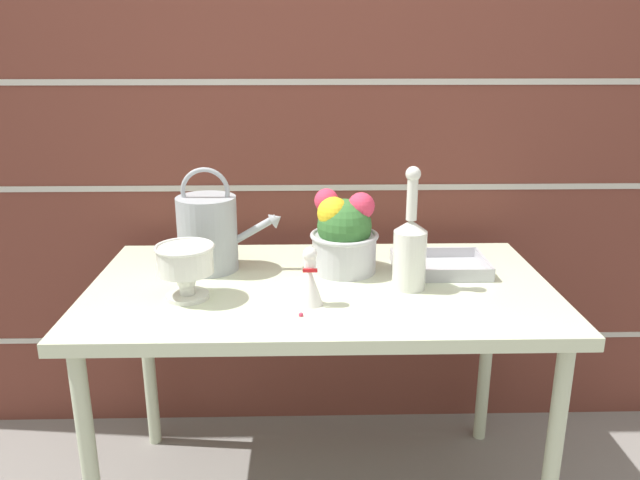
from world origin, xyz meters
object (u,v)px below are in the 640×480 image
at_px(crystal_pedestal_bowl, 185,263).
at_px(figurine_vase, 310,281).
at_px(flower_planter, 344,234).
at_px(wire_tray, 440,267).
at_px(watering_can, 209,232).
at_px(glass_decanter, 410,248).

xyz_separation_m(crystal_pedestal_bowl, figurine_vase, (0.33, -0.05, -0.04)).
bearing_deg(flower_planter, wire_tray, -0.83).
xyz_separation_m(flower_planter, wire_tray, (0.29, -0.00, -0.11)).
xyz_separation_m(figurine_vase, wire_tray, (0.40, 0.25, -0.05)).
height_order(watering_can, crystal_pedestal_bowl, watering_can).
distance_m(glass_decanter, figurine_vase, 0.30).
bearing_deg(figurine_vase, watering_can, 137.35).
bearing_deg(flower_planter, figurine_vase, -112.10).
bearing_deg(watering_can, flower_planter, -3.71).
relative_size(glass_decanter, wire_tray, 1.25).
height_order(crystal_pedestal_bowl, glass_decanter, glass_decanter).
height_order(flower_planter, wire_tray, flower_planter).
distance_m(flower_planter, wire_tray, 0.31).
xyz_separation_m(watering_can, crystal_pedestal_bowl, (-0.03, -0.23, -0.02)).
distance_m(flower_planter, figurine_vase, 0.28).
bearing_deg(wire_tray, watering_can, 177.50).
bearing_deg(glass_decanter, wire_tray, 49.66).
relative_size(flower_planter, wire_tray, 0.90).
relative_size(watering_can, crystal_pedestal_bowl, 2.02).
relative_size(crystal_pedestal_bowl, glass_decanter, 0.46).
relative_size(watering_can, flower_planter, 1.30).
bearing_deg(watering_can, crystal_pedestal_bowl, -97.24).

